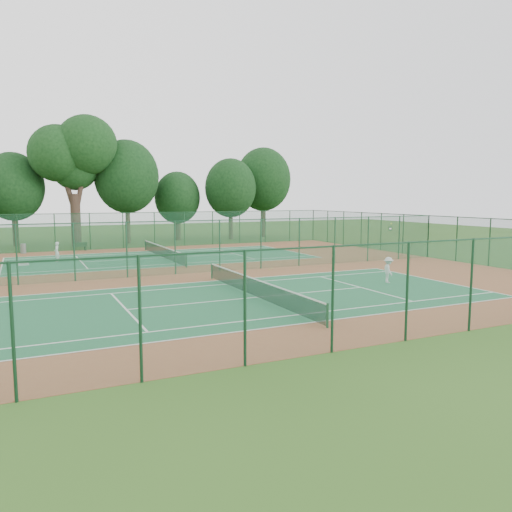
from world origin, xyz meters
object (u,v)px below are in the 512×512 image
at_px(bench, 80,246).
at_px(big_tree, 74,153).
at_px(kit_bag, 23,263).
at_px(player_near, 388,270).
at_px(player_far, 57,252).
at_px(trash_bin, 23,249).

relative_size(bench, big_tree, 0.10).
height_order(kit_bag, big_tree, big_tree).
bearing_deg(big_tree, player_near, -65.49).
distance_m(player_far, bench, 8.09).
distance_m(kit_bag, big_tree, 17.27).
bearing_deg(kit_bag, player_far, 20.42).
bearing_deg(trash_bin, big_tree, 45.41).
height_order(player_near, kit_bag, player_near).
height_order(trash_bin, bench, trash_bin).
relative_size(player_near, bench, 1.12).
relative_size(trash_bin, bench, 0.65).
bearing_deg(kit_bag, player_near, -43.80).
bearing_deg(bench, trash_bin, 168.36).
xyz_separation_m(trash_bin, big_tree, (5.07, 5.14, 8.88)).
xyz_separation_m(player_far, trash_bin, (-2.31, 7.56, -0.35)).
distance_m(bench, big_tree, 10.21).
distance_m(trash_bin, kit_bag, 8.56).
distance_m(bench, kit_bag, 9.97).
relative_size(player_near, kit_bag, 1.84).
height_order(player_far, bench, player_far).
distance_m(player_near, bench, 29.71).
bearing_deg(player_near, big_tree, 45.58).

